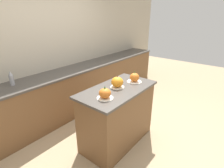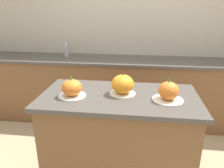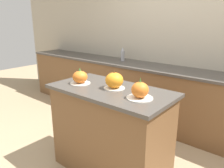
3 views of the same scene
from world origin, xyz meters
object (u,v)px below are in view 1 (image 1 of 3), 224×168
(pumpkin_cake_center, at_px, (117,82))
(pumpkin_cake_right, at_px, (134,78))
(bottle_tall, at_px, (11,78))
(pumpkin_cake_left, at_px, (105,94))

(pumpkin_cake_center, xyz_separation_m, pumpkin_cake_right, (0.35, -0.08, -0.01))
(bottle_tall, bearing_deg, pumpkin_cake_center, -55.94)
(pumpkin_cake_center, height_order, bottle_tall, bottle_tall)
(pumpkin_cake_left, distance_m, pumpkin_cake_center, 0.40)
(pumpkin_cake_center, relative_size, bottle_tall, 0.89)
(pumpkin_cake_left, xyz_separation_m, bottle_tall, (-0.53, 1.46, 0.02))
(pumpkin_cake_left, bearing_deg, bottle_tall, 109.98)
(pumpkin_cake_center, bearing_deg, pumpkin_cake_right, -12.94)
(pumpkin_cake_right, relative_size, bottle_tall, 0.99)
(pumpkin_cake_center, distance_m, bottle_tall, 1.65)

